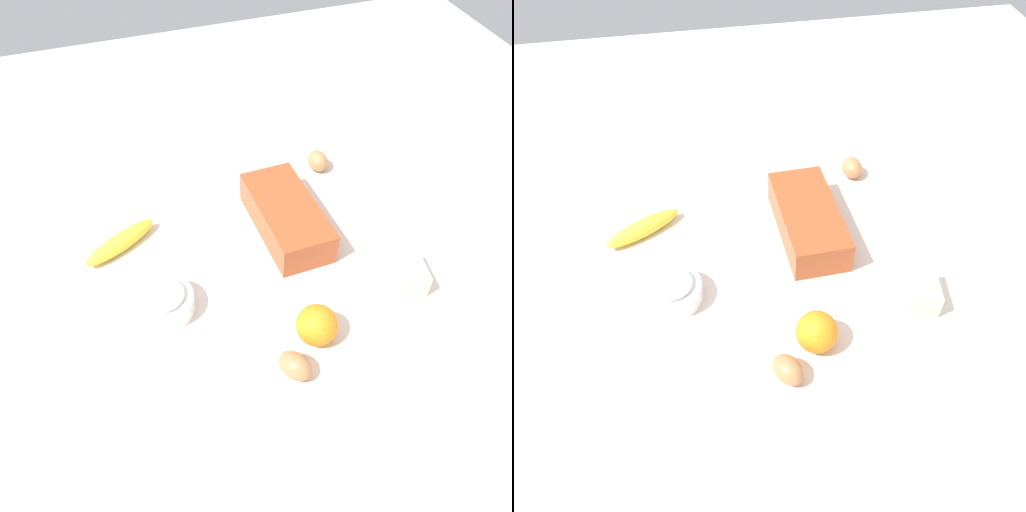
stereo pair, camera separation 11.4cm
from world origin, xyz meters
The scene contains 8 objects.
ground_plane centered at (0.00, 0.00, -0.01)m, with size 2.40×2.40×0.02m, color beige.
loaf_pan centered at (-0.09, 0.11, 0.04)m, with size 0.28×0.14×0.08m.
flour_bowl centered at (0.05, -0.22, 0.03)m, with size 0.12×0.12×0.07m.
banana centered at (-0.16, -0.27, 0.02)m, with size 0.19×0.04×0.04m, color yellow.
orange_fruit centered at (0.21, 0.05, 0.04)m, with size 0.08×0.08×0.08m, color orange.
butter_block centered at (0.15, 0.29, 0.03)m, with size 0.09×0.06×0.06m, color #F4EDB2.
egg_near_butter centered at (-0.28, 0.27, 0.03)m, with size 0.05×0.05×0.07m, color #B67B4A.
egg_beside_bowl centered at (0.27, -0.02, 0.03)m, with size 0.05×0.05×0.07m, color #AC7446.
Camera 1 is at (0.72, -0.25, 0.89)m, focal length 36.83 mm.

